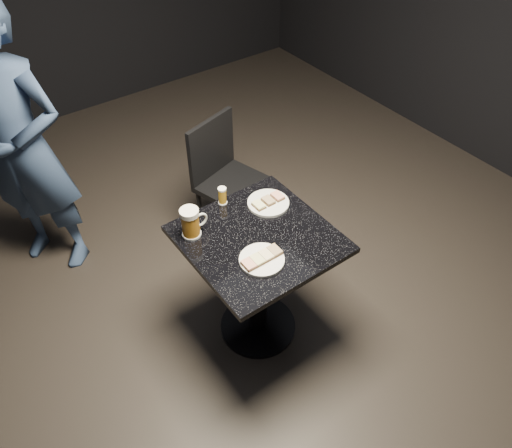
# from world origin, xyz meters

# --- Properties ---
(floor) EXTENTS (6.00, 6.00, 0.00)m
(floor) POSITION_xyz_m (0.00, 0.00, 0.00)
(floor) COLOR black
(floor) RESTS_ON ground
(room_shell) EXTENTS (6.00, 6.00, 6.00)m
(room_shell) POSITION_xyz_m (0.00, 0.00, 1.84)
(room_shell) COLOR black
(room_shell) RESTS_ON ground
(plate_large) EXTENTS (0.21, 0.21, 0.01)m
(plate_large) POSITION_xyz_m (-0.08, -0.14, 0.76)
(plate_large) COLOR white
(plate_large) RESTS_ON table
(plate_small) EXTENTS (0.22, 0.22, 0.01)m
(plate_small) POSITION_xyz_m (0.19, 0.17, 0.76)
(plate_small) COLOR silver
(plate_small) RESTS_ON table
(patron) EXTENTS (0.71, 0.74, 1.70)m
(patron) POSITION_xyz_m (-0.72, 1.28, 0.85)
(patron) COLOR navy
(patron) RESTS_ON floor
(table) EXTENTS (0.70, 0.70, 0.75)m
(table) POSITION_xyz_m (0.00, 0.00, 0.51)
(table) COLOR black
(table) RESTS_ON floor
(beer_mug) EXTENTS (0.14, 0.10, 0.16)m
(beer_mug) POSITION_xyz_m (-0.25, 0.21, 0.83)
(beer_mug) COLOR silver
(beer_mug) RESTS_ON table
(beer_tumbler) EXTENTS (0.05, 0.05, 0.10)m
(beer_tumbler) POSITION_xyz_m (-0.00, 0.32, 0.80)
(beer_tumbler) COLOR white
(beer_tumbler) RESTS_ON table
(chair) EXTENTS (0.49, 0.49, 0.87)m
(chair) POSITION_xyz_m (0.31, 0.78, 0.50)
(chair) COLOR black
(chair) RESTS_ON floor
(canapes_on_plate_large) EXTENTS (0.20, 0.07, 0.02)m
(canapes_on_plate_large) POSITION_xyz_m (-0.08, -0.14, 0.77)
(canapes_on_plate_large) COLOR #4C3521
(canapes_on_plate_large) RESTS_ON plate_large
(canapes_on_plate_small) EXTENTS (0.17, 0.07, 0.02)m
(canapes_on_plate_small) POSITION_xyz_m (0.19, 0.17, 0.77)
(canapes_on_plate_small) COLOR #4C3521
(canapes_on_plate_small) RESTS_ON plate_small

